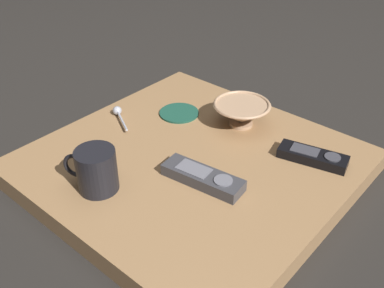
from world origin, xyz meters
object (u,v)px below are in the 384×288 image
object	(u,v)px
cereal_bowl	(242,113)
coffee_mug	(96,170)
tv_remote_near	(203,177)
teaspoon	(118,113)
drink_coaster	(179,113)
tv_remote_far	(313,156)

from	to	relation	value
cereal_bowl	coffee_mug	size ratio (longest dim) A/B	1.30
tv_remote_near	cereal_bowl	bearing A→B (deg)	107.25
teaspoon	drink_coaster	xyz separation A→B (m)	(0.11, 0.11, -0.01)
cereal_bowl	coffee_mug	bearing A→B (deg)	-100.97
tv_remote_near	tv_remote_far	size ratio (longest dim) A/B	1.15
tv_remote_near	coffee_mug	bearing A→B (deg)	-134.34
cereal_bowl	tv_remote_near	distance (m)	0.25
tv_remote_far	drink_coaster	world-z (taller)	tv_remote_far
cereal_bowl	teaspoon	xyz separation A→B (m)	(-0.27, -0.18, -0.02)
coffee_mug	tv_remote_far	xyz separation A→B (m)	(0.29, 0.38, -0.03)
cereal_bowl	teaspoon	bearing A→B (deg)	-146.40
cereal_bowl	drink_coaster	size ratio (longest dim) A/B	1.39
teaspoon	tv_remote_near	distance (m)	0.35
teaspoon	tv_remote_near	world-z (taller)	tv_remote_near
teaspoon	tv_remote_near	bearing A→B (deg)	-10.81
teaspoon	tv_remote_far	bearing A→B (deg)	18.10
cereal_bowl	tv_remote_near	size ratio (longest dim) A/B	0.78
tv_remote_near	tv_remote_far	world-z (taller)	tv_remote_near
tv_remote_far	drink_coaster	distance (m)	0.37
cereal_bowl	tv_remote_near	world-z (taller)	cereal_bowl
coffee_mug	tv_remote_near	xyz separation A→B (m)	(0.15, 0.16, -0.03)
tv_remote_near	drink_coaster	world-z (taller)	tv_remote_near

